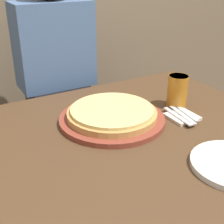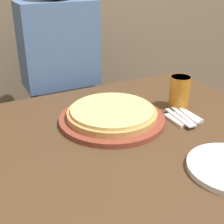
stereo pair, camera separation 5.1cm
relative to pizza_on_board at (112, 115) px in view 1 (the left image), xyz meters
name	(u,v)px [view 1 (the left image)]	position (x,y,z in m)	size (l,w,h in m)	color
dining_table	(136,215)	(0.04, -0.14, -0.41)	(1.16, 1.02, 0.78)	#4C331E
pizza_on_board	(112,115)	(0.00, 0.00, 0.00)	(0.41, 0.41, 0.06)	brown
beer_glass	(177,90)	(0.31, -0.02, 0.05)	(0.08, 0.08, 0.14)	#B7701E
napkin_stack	(182,117)	(0.26, -0.11, -0.02)	(0.11, 0.11, 0.01)	beige
fork	(178,116)	(0.23, -0.11, -0.01)	(0.03, 0.17, 0.00)	silver
dinner_knife	(182,115)	(0.26, -0.11, -0.01)	(0.04, 0.17, 0.00)	silver
spoon	(187,113)	(0.28, -0.11, -0.01)	(0.04, 0.15, 0.00)	silver
diner_person	(58,97)	(-0.03, 0.54, -0.11)	(0.37, 0.21, 1.38)	#33333D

